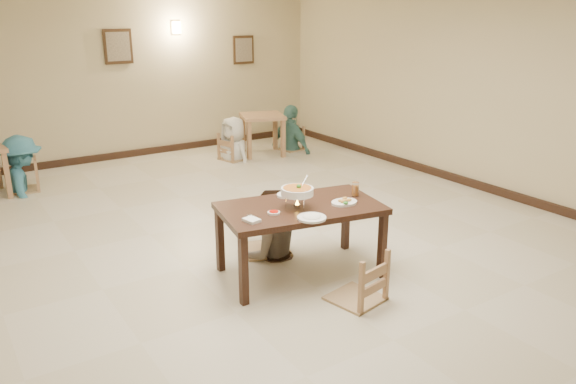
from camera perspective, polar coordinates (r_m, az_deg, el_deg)
floor at (r=6.48m, az=-3.02°, el=-5.84°), size 10.00×10.00×0.00m
wall_back at (r=10.61m, az=-17.22°, el=11.23°), size 10.00×0.00×10.00m
wall_right at (r=8.72m, az=20.46°, el=9.57°), size 0.00×10.00×10.00m
baseboard_back at (r=10.83m, az=-16.47°, el=3.65°), size 8.00×0.06×0.12m
baseboard_right at (r=9.00m, az=19.34°, el=0.48°), size 0.06×10.00×0.12m
picture_b at (r=10.56m, az=-16.88°, el=13.96°), size 0.50×0.04×0.60m
picture_c at (r=11.54m, az=-4.54°, el=14.20°), size 0.45×0.04×0.55m
wall_sconce at (r=10.92m, az=-11.31°, el=16.06°), size 0.16×0.05×0.22m
main_table at (r=5.66m, az=1.26°, el=-2.15°), size 1.74×1.18×0.75m
chair_far at (r=6.25m, az=-2.36°, el=-1.45°), size 0.51×0.51×1.08m
chair_near at (r=5.25m, az=7.05°, el=-6.13°), size 0.46×0.46×0.97m
main_diner at (r=6.09m, az=-1.95°, el=0.24°), size 0.83×0.70×1.52m
curry_warmer at (r=5.51m, az=0.95°, el=0.05°), size 0.36×0.32×0.29m
rice_plate_far at (r=5.93m, az=0.27°, el=-0.19°), size 0.31×0.31×0.07m
rice_plate_near at (r=5.28m, az=2.43°, el=-2.60°), size 0.27×0.27×0.06m
fried_plate at (r=5.70m, az=5.75°, el=-0.99°), size 0.28×0.28×0.06m
chili_dish at (r=5.40m, az=-1.45°, el=-2.10°), size 0.12×0.12×0.03m
napkin_cutlery at (r=5.22m, az=-3.71°, el=-2.85°), size 0.16×0.24×0.03m
drink_glass at (r=5.94m, az=6.84°, el=0.25°), size 0.08×0.08×0.15m
bg_table_right at (r=10.56m, az=-2.62°, el=7.13°), size 0.96×0.96×0.76m
bg_chair_lr at (r=9.30m, az=-25.52°, el=2.81°), size 0.43×0.43×0.91m
bg_chair_rl at (r=10.25m, az=-5.59°, el=5.83°), size 0.44×0.44×0.93m
bg_chair_rr at (r=10.93m, az=0.29°, el=6.51°), size 0.40×0.40×0.86m
bg_diner_b at (r=9.22m, az=-25.85°, el=5.16°), size 0.66×1.11×1.69m
bg_diner_c at (r=10.18m, az=-5.65°, el=7.60°), size 0.66×0.86×1.57m
bg_diner_d at (r=10.85m, az=0.30°, el=8.84°), size 0.59×1.09×1.76m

